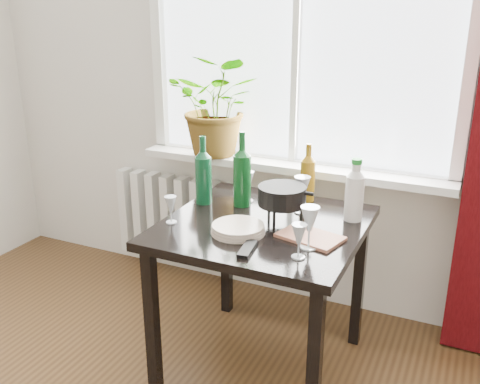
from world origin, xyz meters
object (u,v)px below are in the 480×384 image
at_px(wineglass_front_left, 171,210).
at_px(plate_stack, 238,229).
at_px(wine_bottle_left, 203,170).
at_px(wineglass_far_right, 299,241).
at_px(wine_bottle_right, 242,168).
at_px(bottle_amber, 308,172).
at_px(radiator, 176,218).
at_px(cutting_board, 310,237).
at_px(table, 263,242).
at_px(wineglass_back_center, 302,194).
at_px(fondue_pot, 282,204).
at_px(wineglass_back_left, 247,186).
at_px(tv_remote, 247,249).
at_px(wineglass_front_right, 309,227).
at_px(cleaning_bottle, 355,190).
at_px(potted_plant, 218,106).

distance_m(wineglass_front_left, plate_stack, 0.32).
bearing_deg(wine_bottle_left, wineglass_far_right, -31.57).
bearing_deg(wine_bottle_right, bottle_amber, 36.66).
bearing_deg(radiator, cutting_board, -32.97).
distance_m(table, wineglass_back_center, 0.28).
bearing_deg(fondue_pot, wineglass_back_left, 131.36).
xyz_separation_m(plate_stack, tv_remote, (0.11, -0.14, -0.01)).
relative_size(table, tv_remote, 5.61).
bearing_deg(wineglass_front_right, wineglass_front_left, -179.22).
distance_m(bottle_amber, cutting_board, 0.48).
height_order(bottle_amber, wineglass_back_left, bottle_amber).
height_order(cleaning_bottle, wineglass_far_right, cleaning_bottle).
relative_size(bottle_amber, cutting_board, 1.15).
distance_m(wine_bottle_right, wineglass_far_right, 0.61).
bearing_deg(wineglass_back_center, cutting_board, -64.04).
height_order(radiator, cleaning_bottle, cleaning_bottle).
relative_size(wineglass_far_right, tv_remote, 0.92).
bearing_deg(fondue_pot, wineglass_back_center, 58.39).
relative_size(wineglass_front_left, plate_stack, 0.55).
bearing_deg(tv_remote, wineglass_far_right, -0.86).
relative_size(wine_bottle_right, bottle_amber, 1.25).
relative_size(wine_bottle_right, wineglass_front_right, 2.05).
height_order(plate_stack, tv_remote, plate_stack).
bearing_deg(wineglass_far_right, cleaning_bottle, 78.26).
bearing_deg(wineglass_front_right, bottle_amber, 108.89).
bearing_deg(table, wine_bottle_left, 162.88).
bearing_deg(bottle_amber, plate_stack, -105.29).
bearing_deg(wine_bottle_right, plate_stack, -68.25).
distance_m(wineglass_far_right, tv_remote, 0.21).
xyz_separation_m(table, fondue_pot, (0.06, 0.05, 0.17)).
relative_size(wineglass_front_right, cutting_board, 0.70).
distance_m(wine_bottle_left, wineglass_back_center, 0.48).
height_order(radiator, wineglass_front_right, wineglass_front_right).
bearing_deg(table, wineglass_back_center, 59.53).
xyz_separation_m(wine_bottle_left, wine_bottle_right, (0.18, 0.05, 0.02)).
bearing_deg(cleaning_bottle, bottle_amber, 149.81).
bearing_deg(table, radiator, 143.46).
distance_m(potted_plant, wineglass_far_right, 1.18).
bearing_deg(potted_plant, wine_bottle_right, -51.37).
bearing_deg(radiator, wineglass_back_left, -31.59).
xyz_separation_m(wine_bottle_left, fondue_pot, (0.42, -0.06, -0.09)).
relative_size(radiator, wineglass_back_center, 4.51).
xyz_separation_m(table, wineglass_back_center, (0.11, 0.19, 0.18)).
bearing_deg(potted_plant, plate_stack, -57.76).
distance_m(wineglass_back_left, cutting_board, 0.51).
xyz_separation_m(wineglass_back_center, plate_stack, (-0.16, -0.33, -0.07)).
bearing_deg(plate_stack, table, 69.55).
distance_m(cleaning_bottle, wineglass_front_right, 0.38).
bearing_deg(wineglass_back_left, potted_plant, 132.82).
bearing_deg(cutting_board, plate_stack, -165.99).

